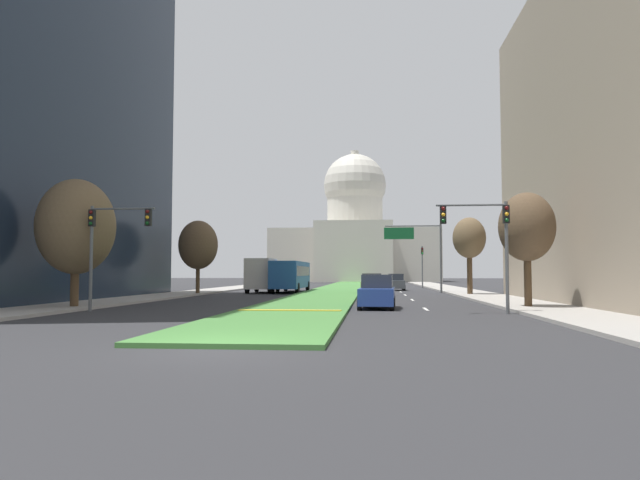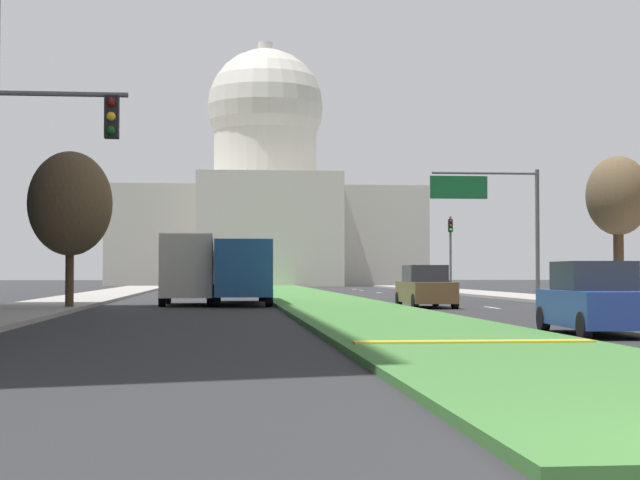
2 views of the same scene
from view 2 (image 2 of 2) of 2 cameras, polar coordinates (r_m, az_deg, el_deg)
name	(u,v)px [view 2 (image 2 of 2)]	position (r m, az deg, el deg)	size (l,w,h in m)	color
ground_plane	(302,296)	(63.83, -1.04, -3.19)	(260.00, 260.00, 0.00)	#2B2B2D
grass_median	(309,297)	(58.19, -0.61, -3.26)	(5.31, 101.83, 0.14)	#427A38
median_curb_nose	(474,342)	(20.18, 8.68, -5.69)	(4.78, 0.50, 0.04)	gold
lane_dashes_right	(423,298)	(58.72, 5.84, -3.30)	(0.16, 67.33, 0.01)	silver
sidewalk_left	(74,301)	(52.88, -13.74, -3.35)	(4.00, 101.83, 0.15)	#9E9991
sidewalk_right	(552,299)	(55.15, 12.98, -3.29)	(4.00, 101.83, 0.15)	#9E9991
capitol_building	(266,202)	(119.85, -3.09, 2.18)	(35.83, 23.37, 29.03)	beige
traffic_light_near_left	(6,157)	(20.78, -17.30, 4.52)	(3.34, 0.35, 5.20)	#515456
traffic_light_far_right	(451,245)	(67.19, 7.38, -0.28)	(0.28, 0.35, 5.20)	#515456
overhead_guide_sign	(497,208)	(49.41, 9.98, 1.81)	(5.39, 0.20, 6.50)	#515456
street_tree_left_mid	(70,204)	(41.57, -13.93, 1.99)	(3.34, 3.34, 6.36)	#4C3823
street_tree_right_mid	(618,198)	(44.89, 16.47, 2.31)	(2.71, 2.71, 6.48)	#4C3823
sedan_lead_stopped	(595,301)	(25.43, 15.25, -3.32)	(2.05, 4.44, 1.79)	navy
sedan_midblock	(425,288)	(43.74, 5.97, -2.70)	(1.92, 4.63, 1.83)	brown
sedan_distant	(426,285)	(56.66, 5.99, -2.52)	(1.94, 4.23, 1.78)	#4C5156
box_truck_delivery	(188,269)	(46.92, -7.46, -1.63)	(2.40, 6.40, 3.20)	#4C5156
city_bus	(241,267)	(48.42, -4.46, -1.53)	(2.62, 11.00, 2.95)	#1E4C8C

